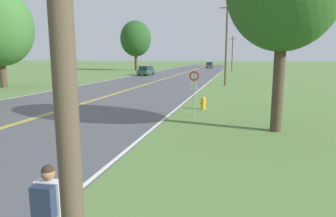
{
  "coord_description": "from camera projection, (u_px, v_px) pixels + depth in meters",
  "views": [
    {
      "loc": [
        11.29,
        -1.79,
        3.51
      ],
      "look_at": [
        8.31,
        10.69,
        1.25
      ],
      "focal_mm": 32.0,
      "sensor_mm": 36.0,
      "label": 1
    }
  ],
  "objects": [
    {
      "name": "car_dark_grey_suv_mid_near",
      "position": [
        210.0,
        65.0,
        87.02
      ],
      "size": [
        1.97,
        4.27,
        1.7
      ],
      "rotation": [
        0.0,
        0.0,
        -1.55
      ],
      "color": "black",
      "rests_on": "ground"
    },
    {
      "name": "utility_pole_far",
      "position": [
        232.0,
        53.0,
        67.37
      ],
      "size": [
        1.8,
        0.24,
        7.87
      ],
      "color": "brown",
      "rests_on": "ground"
    },
    {
      "name": "tree_mid_treeline",
      "position": [
        136.0,
        39.0,
        72.0
      ],
      "size": [
        7.36,
        7.36,
        11.82
      ],
      "color": "#473828",
      "rests_on": "ground"
    },
    {
      "name": "utility_pole_midground",
      "position": [
        226.0,
        44.0,
        34.93
      ],
      "size": [
        1.8,
        0.24,
        9.54
      ],
      "color": "brown",
      "rests_on": "ground"
    },
    {
      "name": "traffic_sign",
      "position": [
        194.0,
        82.0,
        17.4
      ],
      "size": [
        0.6,
        0.1,
        2.66
      ],
      "color": "gray",
      "rests_on": "ground"
    },
    {
      "name": "hitchhiker_person",
      "position": [
        49.0,
        205.0,
        4.97
      ],
      "size": [
        0.59,
        0.43,
        1.75
      ],
      "rotation": [
        0.0,
        0.0,
        1.62
      ],
      "color": "#475175",
      "rests_on": "ground"
    },
    {
      "name": "car_dark_green_van_approaching",
      "position": [
        146.0,
        70.0,
        54.77
      ],
      "size": [
        2.02,
        4.93,
        1.7
      ],
      "rotation": [
        0.0,
        0.0,
        1.53
      ],
      "color": "black",
      "rests_on": "ground"
    },
    {
      "name": "fire_hydrant",
      "position": [
        203.0,
        103.0,
        19.82
      ],
      "size": [
        0.47,
        0.31,
        0.86
      ],
      "color": "gold",
      "rests_on": "ground"
    }
  ]
}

